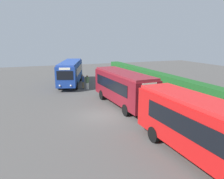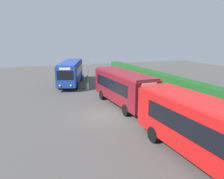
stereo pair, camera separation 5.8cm
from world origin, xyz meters
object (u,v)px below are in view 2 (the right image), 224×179
Objects in this scene: bus_red at (207,129)px; bus_maroon at (123,86)px; person_center at (87,82)px; traffic_cone at (222,121)px; person_far at (156,99)px; person_left at (83,81)px; person_right at (149,93)px; bus_blue at (71,71)px.

bus_maroon is at bearing -2.51° from bus_red.
traffic_cone is at bearing -15.48° from person_center.
person_far is at bearing 48.56° from bus_maroon.
bus_maroon reaches higher than traffic_cone.
person_center is at bearing -59.21° from person_left.
bus_maroon is 0.91× the size of bus_red.
bus_red reaches higher than traffic_cone.
person_center is (-18.88, -1.30, -0.95)m from bus_red.
bus_maroon reaches higher than person_right.
person_left is at bearing -22.07° from person_far.
person_right is 2.87× the size of traffic_cone.
person_left is (-19.78, -1.64, -0.96)m from bus_red.
person_center is 1.05× the size of person_right.
bus_blue is 1.08× the size of bus_maroon.
bus_red is 11.40m from person_right.
bus_maroon is 8.87m from traffic_cone.
bus_red is 6.52m from traffic_cone.
person_right is at bearing -164.31° from traffic_cone.
traffic_cone is at bearing 32.07° from bus_maroon.
bus_red is (22.44, 2.76, 0.01)m from bus_blue.
bus_red reaches higher than person_center.
person_center is at bearing 2.26° from bus_red.
bus_blue reaches higher than person_far.
bus_red is 16.78× the size of traffic_cone.
person_center reaches higher than person_right.
person_right is 2.13m from person_far.
bus_blue is at bearing 78.14° from person_right.
bus_red reaches higher than person_right.
person_center is (3.56, 1.46, -0.94)m from bus_blue.
bus_blue is 5.57× the size of person_left.
person_left is at bearing 3.08° from bus_red.
person_left is 2.97× the size of traffic_cone.
person_far is at bearing -18.08° from bus_red.
bus_red is at bearing 120.25° from person_far.
bus_maroon reaches higher than bus_blue.
traffic_cone is (5.20, 2.56, -0.63)m from person_far.
person_far is at bearing -59.02° from person_left.
person_far reaches higher than person_right.
traffic_cone is at bearing -56.39° from bus_red.
bus_maroon is 5.16× the size of person_left.
traffic_cone is (7.15, 5.01, -1.59)m from bus_maroon.
person_center is 3.02× the size of traffic_cone.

